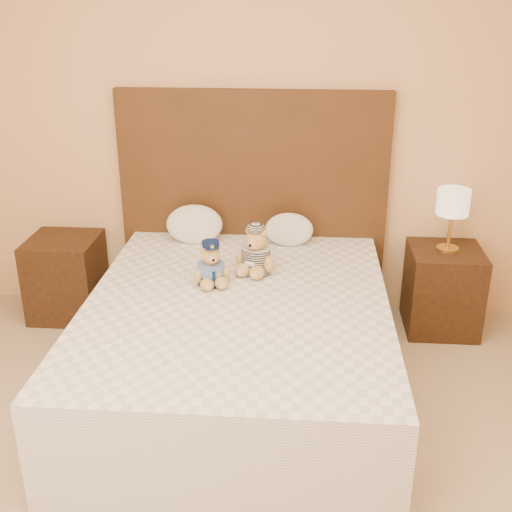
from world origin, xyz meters
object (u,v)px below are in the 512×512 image
at_px(nightstand_right, 442,289).
at_px(pillow_left, 194,223).
at_px(bed, 238,345).
at_px(lamp, 453,205).
at_px(pillow_right, 289,228).
at_px(nightstand_left, 66,277).
at_px(teddy_prisoner, 256,250).
at_px(teddy_police, 211,263).

height_order(nightstand_right, pillow_left, pillow_left).
bearing_deg(pillow_left, bed, -66.25).
distance_m(lamp, pillow_right, 1.02).
bearing_deg(lamp, nightstand_left, 180.00).
bearing_deg(nightstand_left, pillow_right, 1.15).
relative_size(nightstand_right, pillow_left, 1.50).
relative_size(bed, nightstand_right, 3.64).
bearing_deg(lamp, bed, -147.38).
bearing_deg(teddy_prisoner, lamp, 41.00).
distance_m(nightstand_left, pillow_right, 1.55).
xyz_separation_m(teddy_prisoner, pillow_right, (0.18, 0.47, -0.03)).
height_order(bed, teddy_prisoner, teddy_prisoner).
distance_m(lamp, pillow_left, 1.62).
distance_m(teddy_police, pillow_right, 0.77).
xyz_separation_m(nightstand_right, teddy_prisoner, (-1.18, -0.44, 0.41)).
bearing_deg(lamp, pillow_right, 178.29).
height_order(nightstand_left, nightstand_right, same).
distance_m(bed, teddy_police, 0.47).
height_order(teddy_police, pillow_left, pillow_left).
height_order(bed, pillow_right, pillow_right).
bearing_deg(pillow_right, nightstand_left, -178.85).
xyz_separation_m(teddy_police, teddy_prisoner, (0.23, 0.18, 0.01)).
distance_m(nightstand_left, lamp, 2.56).
xyz_separation_m(bed, lamp, (1.25, 0.80, 0.57)).
height_order(bed, lamp, lamp).
xyz_separation_m(nightstand_left, teddy_prisoner, (1.32, -0.44, 0.41)).
distance_m(nightstand_left, teddy_police, 1.31).
xyz_separation_m(lamp, pillow_left, (-1.62, 0.03, -0.17)).
xyz_separation_m(teddy_police, pillow_left, (-0.20, 0.65, 0.00)).
relative_size(bed, teddy_prisoner, 7.17).
distance_m(lamp, teddy_prisoner, 1.27).
height_order(nightstand_left, teddy_police, teddy_police).
bearing_deg(nightstand_right, pillow_right, 178.29).
bearing_deg(nightstand_left, teddy_police, -29.51).
bearing_deg(teddy_prisoner, teddy_police, -121.93).
distance_m(bed, pillow_left, 0.99).
bearing_deg(nightstand_left, nightstand_right, 0.00).
relative_size(bed, pillow_left, 5.47).
height_order(pillow_left, pillow_right, pillow_left).
bearing_deg(pillow_left, nightstand_left, -178.06).
distance_m(teddy_prisoner, pillow_left, 0.64).
bearing_deg(lamp, nightstand_right, 0.00).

